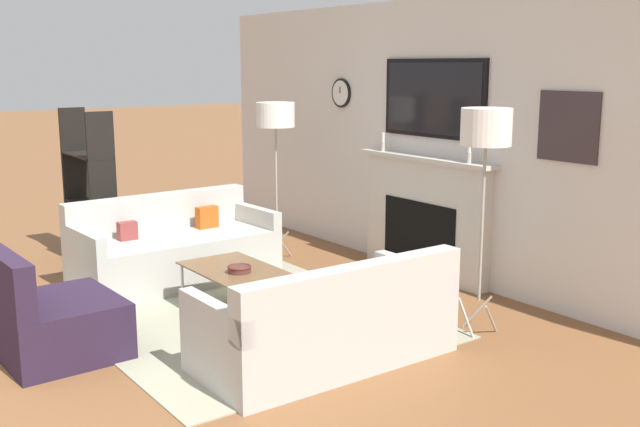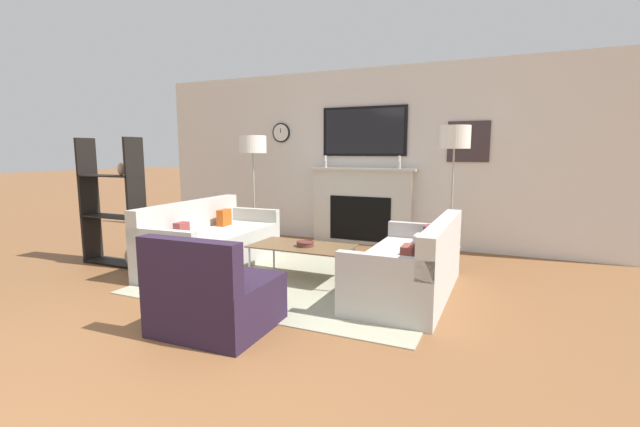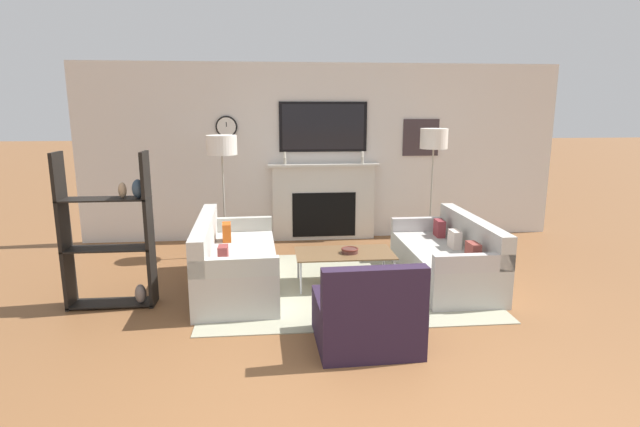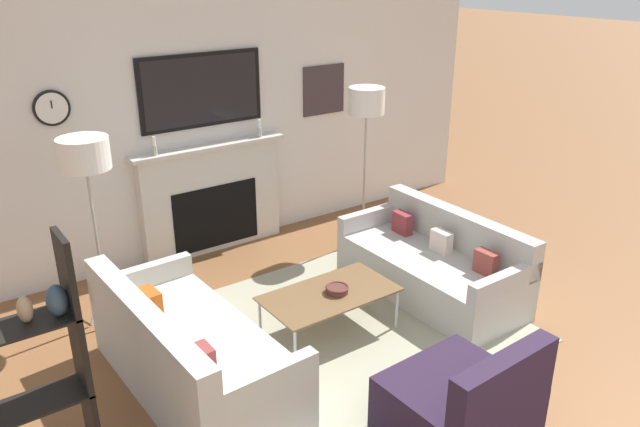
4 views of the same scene
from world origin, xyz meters
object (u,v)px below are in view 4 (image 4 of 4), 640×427
Objects in this scene: armchair at (462,405)px; coffee_table at (330,295)px; floor_lamp_left at (84,156)px; decorative_bowl at (337,289)px; shelf_unit at (13,391)px; couch_left at (189,355)px; couch_right at (434,267)px; floor_lamp_right at (367,103)px.

coffee_table is (0.03, 1.52, 0.11)m from armchair.
decorative_bowl is at bearing -41.23° from floor_lamp_left.
floor_lamp_left is 2.10m from shelf_unit.
floor_lamp_left is at bearing 59.71° from shelf_unit.
floor_lamp_left is at bearing 98.97° from couch_left.
couch_left is at bearing -81.03° from floor_lamp_left.
decorative_bowl is at bearing -178.30° from couch_right.
couch_right is (2.51, 0.00, -0.02)m from couch_left.
decorative_bowl is at bearing -135.68° from floor_lamp_right.
floor_lamp_right reaches higher than floor_lamp_left.
couch_left is 1.28m from coffee_table.
floor_lamp_right is (0.20, 1.31, 1.31)m from couch_right.
armchair is 0.55× the size of shelf_unit.
couch_left is 1.15× the size of floor_lamp_left.
armchair is 0.78× the size of coffee_table.
decorative_bowl is 0.11× the size of floor_lamp_right.
armchair is 0.52× the size of floor_lamp_left.
armchair is (1.25, -1.53, -0.03)m from couch_left.
floor_lamp_left reaches higher than coffee_table.
couch_left is at bearing -154.14° from floor_lamp_right.
couch_right is at bearing -25.81° from floor_lamp_left.
couch_left is at bearing 17.50° from shelf_unit.
floor_lamp_right reaches higher than coffee_table.
coffee_table is at bearing -137.48° from floor_lamp_right.
couch_right is at bearing -98.81° from floor_lamp_right.
floor_lamp_right is 1.09× the size of shelf_unit.
couch_right is 1.19m from decorative_bowl.
floor_lamp_right is (2.92, -0.00, 0.06)m from floor_lamp_left.
armchair is at bearing -117.26° from floor_lamp_right.
floor_lamp_right reaches higher than decorative_bowl.
shelf_unit reaches higher than coffee_table.
coffee_table is 0.70× the size of shelf_unit.
decorative_bowl is at bearing -1.46° from couch_left.
coffee_table is (-1.23, -0.00, 0.10)m from couch_right.
shelf_unit reaches higher than couch_left.
floor_lamp_left is (-1.45, 2.84, 1.26)m from armchair.
couch_left is 1.34m from shelf_unit.
floor_lamp_right is (2.71, 1.31, 1.29)m from couch_left.
couch_right is at bearing 50.48° from armchair.
coffee_table is 2.30m from floor_lamp_right.
couch_left is 2.18× the size of armchair.
coffee_table is 5.69× the size of decorative_bowl.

